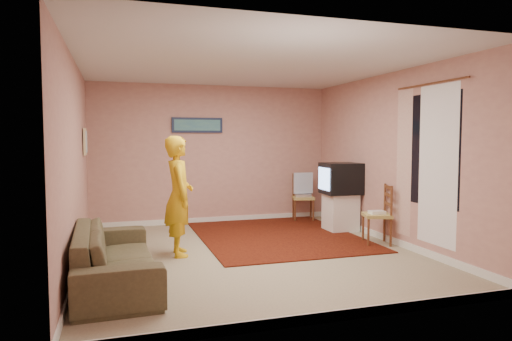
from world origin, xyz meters
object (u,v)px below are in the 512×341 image
object	(u,v)px
chair_b	(377,208)
person	(179,196)
chair_a	(303,192)
tv_cabinet	(341,212)
crt_tv	(341,178)
sofa	(115,256)

from	to	relation	value
chair_b	person	bearing A→B (deg)	-76.60
person	chair_a	bearing A→B (deg)	-53.04
tv_cabinet	crt_tv	world-z (taller)	crt_tv
chair_a	chair_b	distance (m)	2.22
chair_a	chair_b	world-z (taller)	chair_a
chair_a	sofa	size ratio (longest dim) A/B	0.23
crt_tv	chair_b	xyz separation A→B (m)	(0.06, -1.07, -0.36)
tv_cabinet	chair_b	world-z (taller)	chair_b
crt_tv	chair_b	distance (m)	1.13
chair_a	crt_tv	bearing A→B (deg)	-63.77
crt_tv	person	xyz separation A→B (m)	(-2.90, -0.85, -0.10)
chair_b	sofa	size ratio (longest dim) A/B	0.24
crt_tv	tv_cabinet	bearing A→B (deg)	-0.00
chair_b	sofa	bearing A→B (deg)	-60.00
crt_tv	person	size ratio (longest dim) A/B	0.40
crt_tv	chair_a	world-z (taller)	crt_tv
chair_b	person	size ratio (longest dim) A/B	0.31
tv_cabinet	chair_a	distance (m)	1.18
person	tv_cabinet	bearing A→B (deg)	-73.23
tv_cabinet	chair_b	bearing A→B (deg)	-87.32
chair_a	chair_b	bearing A→B (deg)	-67.39
tv_cabinet	person	size ratio (longest dim) A/B	0.39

